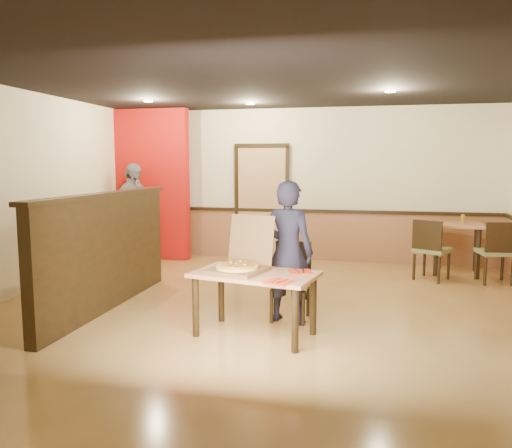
# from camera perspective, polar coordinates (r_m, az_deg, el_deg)

# --- Properties ---
(floor) EXTENTS (7.00, 7.00, 0.00)m
(floor) POSITION_cam_1_polar(r_m,az_deg,el_deg) (6.10, 1.44, -10.18)
(floor) COLOR tan
(floor) RESTS_ON ground
(ceiling) EXTENTS (7.00, 7.00, 0.00)m
(ceiling) POSITION_cam_1_polar(r_m,az_deg,el_deg) (5.91, 1.53, 16.71)
(ceiling) COLOR black
(ceiling) RESTS_ON wall_back
(wall_back) EXTENTS (7.00, 0.00, 7.00)m
(wall_back) POSITION_cam_1_polar(r_m,az_deg,el_deg) (9.30, 5.57, 4.49)
(wall_back) COLOR #F8EFC2
(wall_back) RESTS_ON floor
(wall_left) EXTENTS (0.00, 7.00, 7.00)m
(wall_left) POSITION_cam_1_polar(r_m,az_deg,el_deg) (7.35, -26.42, 3.13)
(wall_left) COLOR #F8EFC2
(wall_left) RESTS_ON floor
(wainscot_back) EXTENTS (7.00, 0.04, 0.90)m
(wainscot_back) POSITION_cam_1_polar(r_m,az_deg,el_deg) (9.36, 5.48, -1.34)
(wainscot_back) COLOR #98623D
(wainscot_back) RESTS_ON floor
(chair_rail_back) EXTENTS (7.00, 0.06, 0.06)m
(chair_rail_back) POSITION_cam_1_polar(r_m,az_deg,el_deg) (9.28, 5.50, 1.51)
(chair_rail_back) COLOR black
(chair_rail_back) RESTS_ON wall_back
(back_door) EXTENTS (0.90, 0.06, 2.10)m
(back_door) POSITION_cam_1_polar(r_m,az_deg,el_deg) (9.41, 0.67, 2.41)
(back_door) COLOR tan
(back_door) RESTS_ON wall_back
(booth_partition) EXTENTS (0.20, 3.10, 1.44)m
(booth_partition) POSITION_cam_1_polar(r_m,az_deg,el_deg) (6.42, -16.72, -2.85)
(booth_partition) COLOR black
(booth_partition) RESTS_ON floor
(red_accent_panel) EXTENTS (1.60, 0.20, 2.78)m
(red_accent_panel) POSITION_cam_1_polar(r_m,az_deg,el_deg) (9.61, -12.30, 4.44)
(red_accent_panel) COLOR #B1110C
(red_accent_panel) RESTS_ON floor
(spot_a) EXTENTS (0.14, 0.14, 0.02)m
(spot_a) POSITION_cam_1_polar(r_m,az_deg,el_deg) (8.32, -12.22, 13.60)
(spot_a) COLOR #FFEBB2
(spot_a) RESTS_ON ceiling
(spot_b) EXTENTS (0.14, 0.14, 0.02)m
(spot_b) POSITION_cam_1_polar(r_m,az_deg,el_deg) (8.50, -0.66, 13.60)
(spot_b) COLOR #FFEBB2
(spot_b) RESTS_ON ceiling
(spot_c) EXTENTS (0.14, 0.14, 0.02)m
(spot_c) POSITION_cam_1_polar(r_m,az_deg,el_deg) (7.30, 15.09, 14.46)
(spot_c) COLOR #FFEBB2
(spot_c) RESTS_ON ceiling
(main_table) EXTENTS (1.38, 0.97, 0.67)m
(main_table) POSITION_cam_1_polar(r_m,az_deg,el_deg) (5.21, -0.14, -6.71)
(main_table) COLOR #C07A51
(main_table) RESTS_ON floor
(diner_chair) EXTENTS (0.45, 0.45, 0.89)m
(diner_chair) POSITION_cam_1_polar(r_m,az_deg,el_deg) (5.83, 4.06, -6.08)
(diner_chair) COLOR olive
(diner_chair) RESTS_ON floor
(side_chair_left) EXTENTS (0.64, 0.64, 0.95)m
(side_chair_left) POSITION_cam_1_polar(r_m,az_deg,el_deg) (8.09, 19.30, -2.54)
(side_chair_left) COLOR olive
(side_chair_left) RESTS_ON floor
(side_chair_right) EXTENTS (0.52, 0.52, 0.95)m
(side_chair_right) POSITION_cam_1_polar(r_m,az_deg,el_deg) (8.25, 25.82, -2.66)
(side_chair_right) COLOR olive
(side_chair_right) RESTS_ON floor
(side_table) EXTENTS (0.88, 0.88, 0.83)m
(side_table) POSITION_cam_1_polar(r_m,az_deg,el_deg) (8.74, 22.01, -1.11)
(side_table) COLOR #C07A51
(side_table) RESTS_ON floor
(diner) EXTENTS (0.66, 0.51, 1.62)m
(diner) POSITION_cam_1_polar(r_m,az_deg,el_deg) (5.62, 3.68, -3.20)
(diner) COLOR black
(diner) RESTS_ON floor
(passerby) EXTENTS (0.81, 1.15, 1.80)m
(passerby) POSITION_cam_1_polar(r_m,az_deg,el_deg) (9.30, -13.86, 1.24)
(passerby) COLOR gray
(passerby) RESTS_ON floor
(pizza_box) EXTENTS (0.68, 0.75, 0.57)m
(pizza_box) POSITION_cam_1_polar(r_m,az_deg,el_deg) (5.25, -1.86, -4.61)
(pizza_box) COLOR brown
(pizza_box) RESTS_ON main_table
(pizza) EXTENTS (0.52, 0.52, 0.03)m
(pizza) POSITION_cam_1_polar(r_m,az_deg,el_deg) (5.21, -2.18, -4.91)
(pizza) COLOR #E0BB51
(pizza) RESTS_ON pizza_box
(napkin_near) EXTENTS (0.30, 0.30, 0.01)m
(napkin_near) POSITION_cam_1_polar(r_m,az_deg,el_deg) (4.79, 2.62, -6.60)
(napkin_near) COLOR red
(napkin_near) RESTS_ON main_table
(napkin_far) EXTENTS (0.30, 0.30, 0.01)m
(napkin_far) POSITION_cam_1_polar(r_m,az_deg,el_deg) (5.23, 5.07, -5.45)
(napkin_far) COLOR red
(napkin_far) RESTS_ON main_table
(condiment) EXTENTS (0.06, 0.06, 0.15)m
(condiment) POSITION_cam_1_polar(r_m,az_deg,el_deg) (8.71, 22.57, 0.53)
(condiment) COLOR #9B6F1C
(condiment) RESTS_ON side_table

